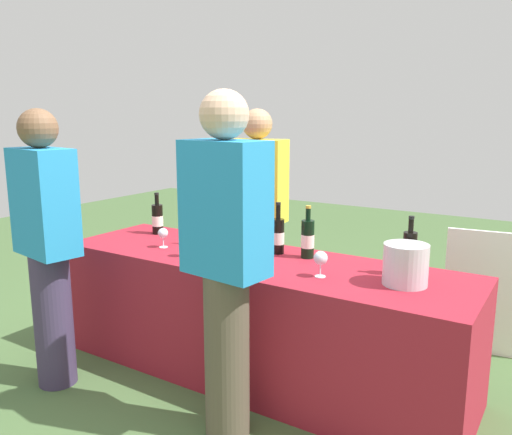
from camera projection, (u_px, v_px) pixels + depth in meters
The scene contains 18 objects.
ground_plane at pixel (256, 373), 3.25m from camera, with size 12.00×12.00×0.00m, color #476638.
tasting_table at pixel (256, 317), 3.18m from camera, with size 2.57×0.75×0.75m, color maroon.
wine_bottle_0 at pixel (157, 219), 3.73m from camera, with size 0.08×0.08×0.30m.
wine_bottle_1 at pixel (206, 230), 3.40m from camera, with size 0.07×0.07×0.29m.
wine_bottle_2 at pixel (278, 235), 3.20m from camera, with size 0.08×0.08×0.32m.
wine_bottle_3 at pixel (308, 239), 3.10m from camera, with size 0.08×0.08×0.32m.
wine_bottle_4 at pixel (409, 253), 2.76m from camera, with size 0.07×0.07×0.32m.
wine_glass_0 at pixel (163, 234), 3.34m from camera, with size 0.07×0.07×0.13m.
wine_glass_1 at pixel (185, 243), 3.13m from camera, with size 0.07×0.07×0.13m.
wine_glass_2 at pixel (211, 240), 3.11m from camera, with size 0.07×0.07×0.15m.
wine_glass_3 at pixel (220, 246), 3.00m from camera, with size 0.07×0.07×0.14m.
wine_glass_4 at pixel (239, 249), 2.92m from camera, with size 0.06×0.06×0.14m.
wine_glass_5 at pixel (321, 259), 2.74m from camera, with size 0.08×0.08×0.14m.
ice_bucket at pixel (406, 264), 2.61m from camera, with size 0.23×0.23×0.21m, color silver.
server_pouring at pixel (257, 212), 3.85m from camera, with size 0.44×0.28×1.63m.
guest_0 at pixel (47, 241), 2.97m from camera, with size 0.44×0.29×1.63m.
guest_1 at pixel (226, 257), 2.47m from camera, with size 0.43×0.27×1.71m.
menu_board at pixel (485, 293), 3.47m from camera, with size 0.52×0.03×0.84m, color white.
Camera 1 is at (1.60, -2.53, 1.60)m, focal length 36.46 mm.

